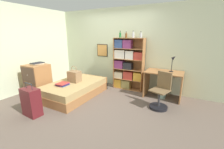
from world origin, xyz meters
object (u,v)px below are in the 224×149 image
object	(u,v)px
suitcase	(31,102)
dresser	(38,80)
bottle_brown	(126,35)
waste_bin	(162,94)
magazine_pile_on_dresser	(37,63)
handbag	(74,76)
bottle_green	(120,35)
bottle_clear	(133,35)
desk_chair	(160,97)
desk	(164,80)
bookcase	(127,65)
bed	(75,89)
bottle_blue	(141,35)
desk_lamp	(173,61)
book_stack_on_bed	(62,84)

from	to	relation	value
suitcase	dresser	distance (m)	1.30
bottle_brown	waste_bin	world-z (taller)	bottle_brown
dresser	magazine_pile_on_dresser	world-z (taller)	magazine_pile_on_dresser
handbag	dresser	xyz separation A→B (m)	(-0.99, -0.50, -0.12)
bottle_green	bottle_brown	bearing A→B (deg)	-9.56
bottle_clear	desk_chair	size ratio (longest dim) A/B	0.23
desk	desk_chair	distance (m)	0.74
suitcase	waste_bin	world-z (taller)	suitcase
dresser	desk_chair	bearing A→B (deg)	13.98
magazine_pile_on_dresser	bookcase	world-z (taller)	bookcase
desk_chair	bed	bearing A→B (deg)	-170.71
handbag	desk_chair	bearing A→B (deg)	8.08
bottle_brown	desk_chair	distance (m)	2.12
bookcase	desk	bearing A→B (deg)	-8.37
dresser	desk_chair	size ratio (longest dim) A/B	1.02
bottle_blue	desk	xyz separation A→B (m)	(0.79, -0.21, -1.22)
magazine_pile_on_dresser	bottle_blue	bearing A→B (deg)	33.53
bottle_green	bottle_brown	xyz separation A→B (m)	(0.22, -0.04, -0.01)
bottle_clear	desk_lamp	world-z (taller)	bottle_clear
bottle_green	desk	bearing A→B (deg)	-7.85
handbag	bottle_blue	distance (m)	2.31
bookcase	bottle_brown	bearing A→B (deg)	-158.90
handbag	desk	bearing A→B (deg)	24.00
bottle_blue	bottle_clear	bearing A→B (deg)	-179.74
bed	bottle_green	xyz separation A→B (m)	(0.84, 1.29, 1.54)
bottle_clear	desk_chair	bearing A→B (deg)	-39.77
bottle_clear	bottle_blue	size ratio (longest dim) A/B	1.13
desk_lamp	desk	bearing A→B (deg)	-156.72
waste_bin	bottle_clear	bearing A→B (deg)	165.17
bottle_blue	waste_bin	bearing A→B (deg)	-19.16
desk_lamp	desk_chair	world-z (taller)	desk_lamp
bed	magazine_pile_on_dresser	bearing A→B (deg)	-159.27
bottle_green	desk_chair	distance (m)	2.29
book_stack_on_bed	desk_chair	world-z (taller)	desk_chair
book_stack_on_bed	magazine_pile_on_dresser	size ratio (longest dim) A/B	0.96
bottle_brown	desk_lamp	size ratio (longest dim) A/B	0.40
bottle_blue	waste_bin	xyz separation A→B (m)	(0.79, -0.28, -1.62)
book_stack_on_bed	desk_lamp	world-z (taller)	desk_lamp
desk_lamp	book_stack_on_bed	bearing A→B (deg)	-149.54
bottle_brown	desk_chair	xyz separation A→B (m)	(1.30, -0.87, -1.44)
suitcase	desk_lamp	xyz separation A→B (m)	(2.57, 2.50, 0.76)
handbag	bottle_green	world-z (taller)	bottle_green
dresser	bookcase	distance (m)	2.76
dresser	bookcase	bearing A→B (deg)	39.11
book_stack_on_bed	desk	xyz separation A→B (m)	(2.42, 1.45, 0.07)
desk_chair	waste_bin	size ratio (longest dim) A/B	3.96
handbag	desk	size ratio (longest dim) A/B	0.48
dresser	desk_lamp	xyz separation A→B (m)	(3.52, 1.63, 0.62)
desk	handbag	bearing A→B (deg)	-156.00
book_stack_on_bed	magazine_pile_on_dresser	xyz separation A→B (m)	(-0.93, -0.03, 0.50)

